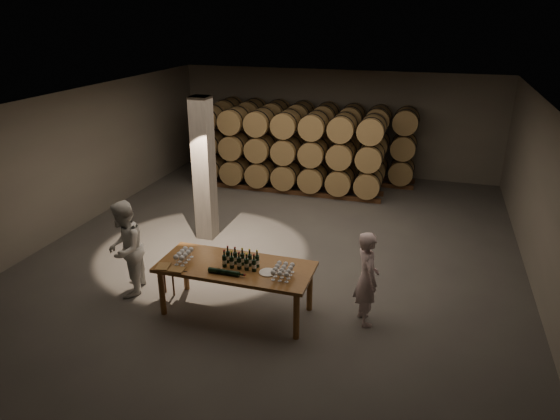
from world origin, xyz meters
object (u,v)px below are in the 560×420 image
(person_woman, at_px, (125,249))
(bottle_cluster, at_px, (241,261))
(person_man, at_px, (367,278))
(tasting_table, at_px, (236,271))
(plate, at_px, (268,272))
(notebook_near, at_px, (177,270))
(stool, at_px, (166,272))

(person_woman, bearing_deg, bottle_cluster, 72.09)
(person_man, height_order, person_woman, person_woman)
(bottle_cluster, bearing_deg, tasting_table, 171.60)
(plate, height_order, person_woman, person_woman)
(plate, distance_m, notebook_near, 1.50)
(person_man, xyz_separation_m, person_woman, (-4.27, -0.36, 0.08))
(person_man, bearing_deg, plate, 80.49)
(tasting_table, distance_m, person_woman, 2.13)
(notebook_near, bearing_deg, person_man, 11.87)
(tasting_table, height_order, person_woman, person_woman)
(notebook_near, bearing_deg, person_woman, 156.99)
(person_man, bearing_deg, person_woman, 69.20)
(person_man, bearing_deg, stool, 68.32)
(bottle_cluster, bearing_deg, person_woman, 179.46)
(person_man, bearing_deg, notebook_near, 79.61)
(stool, bearing_deg, tasting_table, -4.86)
(stool, bearing_deg, plate, -5.74)
(notebook_near, height_order, person_woman, person_woman)
(stool, bearing_deg, person_man, 3.92)
(bottle_cluster, xyz_separation_m, person_man, (2.04, 0.38, -0.19))
(tasting_table, height_order, plate, plate)
(stool, bearing_deg, bottle_cluster, -5.11)
(plate, relative_size, notebook_near, 1.17)
(stool, height_order, person_man, person_man)
(stool, relative_size, person_man, 0.35)
(tasting_table, bearing_deg, bottle_cluster, -8.40)
(plate, distance_m, stool, 2.07)
(tasting_table, xyz_separation_m, person_man, (2.14, 0.36, 0.02))
(bottle_cluster, distance_m, plate, 0.51)
(notebook_near, distance_m, stool, 0.91)
(notebook_near, height_order, stool, notebook_near)
(stool, bearing_deg, notebook_near, -45.49)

